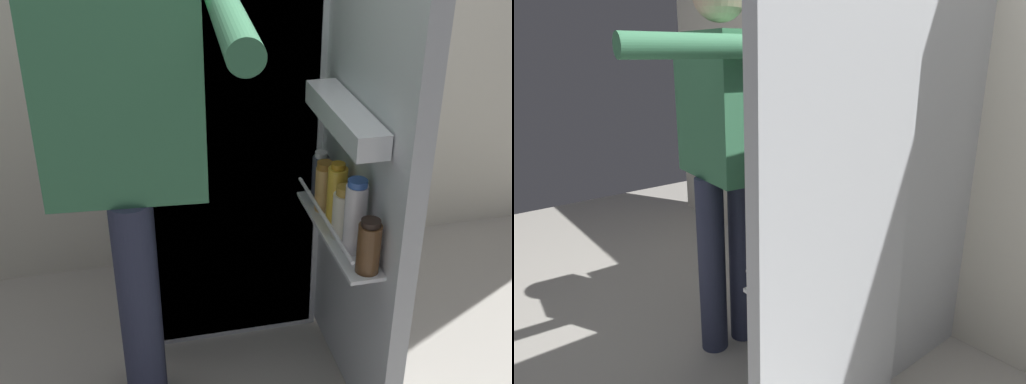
# 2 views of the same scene
# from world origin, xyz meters

# --- Properties ---
(ground_plane) EXTENTS (5.88, 5.88, 0.00)m
(ground_plane) POSITION_xyz_m (0.00, 0.00, 0.00)
(ground_plane) COLOR #B7B2A8
(kitchen_wall) EXTENTS (4.40, 0.10, 2.63)m
(kitchen_wall) POSITION_xyz_m (0.00, 0.87, 1.31)
(kitchen_wall) COLOR silver
(kitchen_wall) RESTS_ON ground_plane
(refrigerator) EXTENTS (0.72, 1.22, 1.61)m
(refrigerator) POSITION_xyz_m (0.03, 0.47, 0.80)
(refrigerator) COLOR silver
(refrigerator) RESTS_ON ground_plane
(person) EXTENTS (0.54, 0.76, 1.63)m
(person) POSITION_xyz_m (-0.32, -0.03, 0.98)
(person) COLOR #2D334C
(person) RESTS_ON ground_plane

